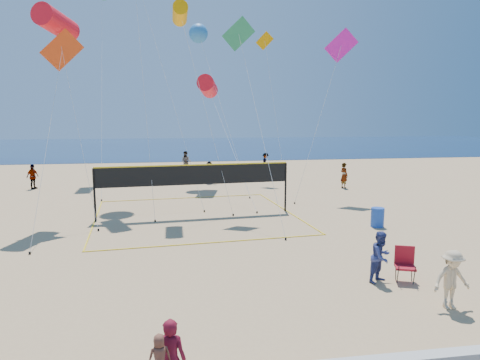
{
  "coord_description": "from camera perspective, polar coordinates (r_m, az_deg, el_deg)",
  "views": [
    {
      "loc": [
        -0.88,
        -9.73,
        4.99
      ],
      "look_at": [
        0.99,
        2.0,
        3.2
      ],
      "focal_mm": 32.0,
      "sensor_mm": 36.0,
      "label": 1
    }
  ],
  "objects": [
    {
      "name": "ground",
      "position": [
        10.97,
        -3.63,
        -18.51
      ],
      "size": [
        120.0,
        120.0,
        0.0
      ],
      "primitive_type": "plane",
      "color": "tan",
      "rests_on": "ground"
    },
    {
      "name": "ocean",
      "position": [
        71.91,
        -8.36,
        4.5
      ],
      "size": [
        140.0,
        50.0,
        0.03
      ],
      "primitive_type": "cube",
      "color": "#10224D",
      "rests_on": "ground"
    },
    {
      "name": "woman",
      "position": [
        8.2,
        -9.23,
        -22.58
      ],
      "size": [
        0.62,
        0.48,
        1.52
      ],
      "primitive_type": "imported",
      "rotation": [
        0.0,
        0.0,
        2.92
      ],
      "color": "maroon",
      "rests_on": "ground"
    },
    {
      "name": "toddler",
      "position": [
        7.86,
        -10.67,
        -22.16
      ],
      "size": [
        0.42,
        0.31,
        0.79
      ],
      "primitive_type": "imported",
      "rotation": [
        0.0,
        0.0,
        3.32
      ],
      "color": "brown",
      "rests_on": "seawall"
    },
    {
      "name": "bystander_a",
      "position": [
        13.75,
        18.29,
        -9.69
      ],
      "size": [
        0.96,
        0.9,
        1.57
      ],
      "primitive_type": "imported",
      "rotation": [
        0.0,
        0.0,
        0.53
      ],
      "color": "navy",
      "rests_on": "ground"
    },
    {
      "name": "bystander_b",
      "position": [
        12.64,
        26.39,
        -11.8
      ],
      "size": [
        1.03,
        0.61,
        1.56
      ],
      "primitive_type": "imported",
      "rotation": [
        0.0,
        0.0,
        0.03
      ],
      "color": "#D0B48A",
      "rests_on": "ground"
    },
    {
      "name": "far_person_0",
      "position": [
        32.58,
        -25.92,
        0.4
      ],
      "size": [
        0.84,
        1.08,
        1.7
      ],
      "primitive_type": "imported",
      "rotation": [
        0.0,
        0.0,
        1.08
      ],
      "color": "gray",
      "rests_on": "ground"
    },
    {
      "name": "far_person_1",
      "position": [
        31.87,
        -4.13,
        1.01
      ],
      "size": [
        1.52,
        1.26,
        1.63
      ],
      "primitive_type": "imported",
      "rotation": [
        0.0,
        0.0,
        -0.61
      ],
      "color": "gray",
      "rests_on": "ground"
    },
    {
      "name": "far_person_2",
      "position": [
        30.58,
        13.71,
        0.6
      ],
      "size": [
        0.6,
        0.74,
        1.76
      ],
      "primitive_type": "imported",
      "rotation": [
        0.0,
        0.0,
        1.88
      ],
      "color": "gray",
      "rests_on": "ground"
    },
    {
      "name": "far_person_3",
      "position": [
        38.45,
        -7.2,
        2.44
      ],
      "size": [
        1.04,
        0.89,
        1.87
      ],
      "primitive_type": "imported",
      "rotation": [
        0.0,
        0.0,
        -0.23
      ],
      "color": "gray",
      "rests_on": "ground"
    },
    {
      "name": "far_person_4",
      "position": [
        38.51,
        3.42,
        2.37
      ],
      "size": [
        0.76,
        1.16,
        1.7
      ],
      "primitive_type": "imported",
      "rotation": [
        0.0,
        0.0,
        1.45
      ],
      "color": "gray",
      "rests_on": "ground"
    },
    {
      "name": "camp_chair",
      "position": [
        14.1,
        21.12,
        -10.15
      ],
      "size": [
        0.73,
        0.84,
        1.18
      ],
      "rotation": [
        0.0,
        0.0,
        -0.37
      ],
      "color": "maroon",
      "rests_on": "ground"
    },
    {
      "name": "trash_barrel",
      "position": [
        20.4,
        17.86,
        -4.76
      ],
      "size": [
        0.74,
        0.74,
        0.87
      ],
      "primitive_type": "cylinder",
      "rotation": [
        0.0,
        0.0,
        -0.33
      ],
      "color": "#1A45AE",
      "rests_on": "ground"
    },
    {
      "name": "volleyball_net",
      "position": [
        21.36,
        -6.03,
        -0.06
      ],
      "size": [
        10.53,
        10.39,
        2.61
      ],
      "rotation": [
        0.0,
        0.0,
        0.08
      ],
      "color": "black",
      "rests_on": "ground"
    },
    {
      "name": "kite_0",
      "position": [
        22.86,
        -23.28,
        18.67
      ],
      "size": [
        2.83,
        4.37,
        9.96
      ],
      "rotation": [
        0.0,
        0.0,
        -0.29
      ],
      "color": "red",
      "rests_on": "ground"
    },
    {
      "name": "kite_2",
      "position": [
        23.18,
        -7.99,
        21.11
      ],
      "size": [
        2.83,
        2.75,
        10.56
      ],
      "rotation": [
        0.0,
        0.0,
        0.01
      ],
      "color": "#DC9502",
      "rests_on": "ground"
    },
    {
      "name": "kite_3",
      "position": [
        22.04,
        -22.75,
        14.96
      ],
      "size": [
        1.93,
        5.8,
        8.98
      ],
      "rotation": [
        0.0,
        0.0,
        0.37
      ],
      "color": "#EB4613",
      "rests_on": "ground"
    },
    {
      "name": "kite_4",
      "position": [
        22.56,
        0.08,
        17.87
      ],
      "size": [
        1.9,
        6.21,
        9.98
      ],
      "rotation": [
        0.0,
        0.0,
        0.26
      ],
      "color": "#2B8E56",
      "rests_on": "ground"
    },
    {
      "name": "kite_5",
      "position": [
        27.57,
        13.15,
        16.42
      ],
      "size": [
        4.45,
        2.52,
        10.22
      ],
      "rotation": [
        0.0,
        0.0,
        -0.02
      ],
      "color": "#DA16B0",
      "rests_on": "ground"
    },
    {
      "name": "kite_7",
      "position": [
        33.29,
        -5.56,
        18.88
      ],
      "size": [
        3.31,
        8.3,
        11.68
      ],
      "rotation": [
        0.0,
        0.0,
        -0.11
      ],
      "color": "#2776C4",
      "rests_on": "ground"
    },
    {
      "name": "kite_9",
      "position": [
        34.05,
        3.52,
        16.72
      ],
      "size": [
        1.33,
        4.78,
        11.38
      ],
      "rotation": [
        0.0,
        0.0,
        -0.18
      ],
      "color": "#DC9502",
      "rests_on": "ground"
    },
    {
      "name": "kite_10",
      "position": [
        30.36,
        -4.34,
        12.32
      ],
      "size": [
        2.62,
        10.52,
        7.75
      ],
      "rotation": [
        0.0,
        0.0,
        -0.21
      ],
      "color": "red",
      "rests_on": "ground"
    }
  ]
}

